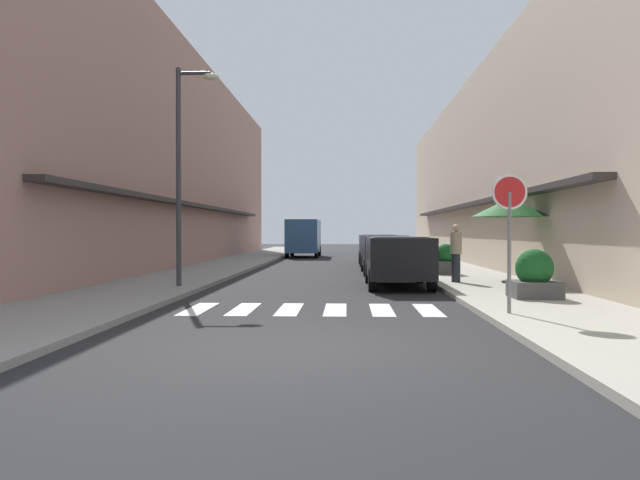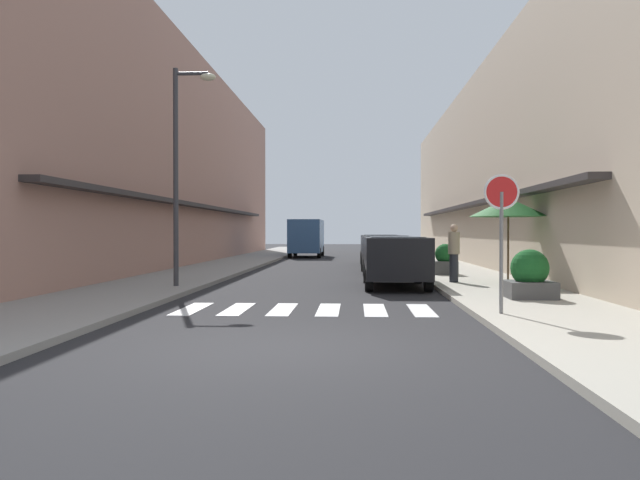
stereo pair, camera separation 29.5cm
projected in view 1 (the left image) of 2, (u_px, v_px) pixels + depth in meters
name	position (u px, v px, depth m)	size (l,w,h in m)	color
ground_plane	(331.00, 268.00, 28.75)	(108.76, 108.76, 0.00)	#232326
sidewalk_left	(223.00, 266.00, 28.95)	(3.16, 69.21, 0.12)	gray
sidewalk_right	(440.00, 267.00, 28.54)	(3.16, 69.21, 0.12)	#ADA899
building_row_left	(143.00, 158.00, 30.53)	(5.50, 46.49, 10.15)	#A87A6B
building_row_right	(525.00, 171.00, 29.78)	(5.50, 46.49, 8.79)	#C6B299
crosswalk	(312.00, 310.00, 13.37)	(5.20, 2.20, 0.01)	silver
parked_car_near	(398.00, 255.00, 18.81)	(1.81, 4.41, 1.47)	black
parked_car_mid	(386.00, 250.00, 24.68)	(1.85, 4.28, 1.47)	black
parked_car_far	(378.00, 246.00, 30.84)	(1.81, 4.41, 1.47)	black
delivery_van	(304.00, 235.00, 41.06)	(2.03, 5.41, 2.37)	#33598C
round_street_sign	(509.00, 207.00, 11.87)	(0.65, 0.07, 2.55)	slate
street_lamp	(185.00, 155.00, 17.77)	(1.19, 0.28, 5.99)	#38383D
cafe_umbrella	(510.00, 208.00, 18.89)	(2.25, 2.25, 2.48)	#262626
planter_corner	(534.00, 276.00, 14.65)	(1.04, 1.04, 1.10)	#4C4C4C
planter_midblock	(446.00, 260.00, 22.67)	(0.80, 0.80, 1.07)	#4C4C4C
pedestrian_walking_near	(456.00, 252.00, 19.22)	(0.34, 0.34, 1.71)	#282B33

